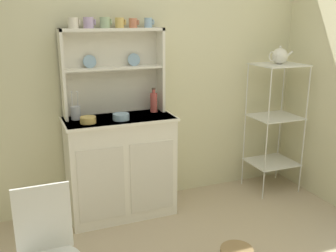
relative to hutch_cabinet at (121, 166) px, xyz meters
The scene contains 16 objects.
wall_back 0.88m from the hutch_cabinet, 41.27° to the left, with size 3.84×0.05×2.50m, color beige.
hutch_cabinet is the anchor object (origin of this frame).
hutch_shelf_unit 0.88m from the hutch_cabinet, 90.00° to the left, with size 0.87×0.18×0.74m.
bakers_rack 1.60m from the hutch_cabinet, ahead, with size 0.46×0.40×1.29m.
wire_chair 1.36m from the hutch_cabinet, 122.11° to the right, with size 0.36×0.36×0.85m.
cup_cream_0 1.26m from the hutch_cabinet, 158.58° to the left, with size 0.10×0.08×0.08m.
cup_lilac_1 1.24m from the hutch_cabinet, 147.11° to the left, with size 0.10×0.08×0.09m.
cup_sage_2 1.22m from the hutch_cabinet, 114.49° to the left, with size 0.10×0.08×0.09m.
cup_gold_3 1.22m from the hutch_cabinet, 60.91° to the left, with size 0.09×0.07×0.08m.
cup_terracotta_4 1.23m from the hutch_cabinet, 33.63° to the left, with size 0.08×0.07×0.08m.
cup_sky_5 1.26m from the hutch_cabinet, 21.02° to the left, with size 0.08×0.07×0.08m.
bowl_mixing_large 0.54m from the hutch_cabinet, 164.97° to the right, with size 0.13×0.13×0.05m, color #DBB760.
bowl_floral_medium 0.47m from the hutch_cabinet, 90.00° to the right, with size 0.14×0.14×0.05m, color #8EB2D1.
jam_bottle 0.64m from the hutch_cabinet, 14.01° to the left, with size 0.06×0.06×0.22m.
utensil_jar 0.61m from the hutch_cabinet, 167.30° to the left, with size 0.08×0.08×0.24m.
porcelain_teapot 1.81m from the hutch_cabinet, ahead, with size 0.24×0.15×0.17m.
Camera 1 is at (-1.08, -1.72, 1.73)m, focal length 41.19 mm.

